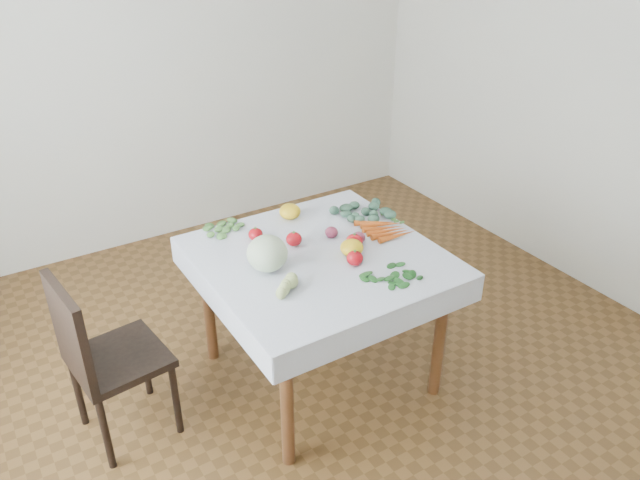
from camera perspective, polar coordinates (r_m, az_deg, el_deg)
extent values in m
plane|color=brown|center=(3.51, -0.04, -12.07)|extent=(4.00, 4.00, 0.00)
cube|color=silver|center=(4.57, -13.91, 16.16)|extent=(4.00, 0.04, 2.70)
cube|color=brown|center=(3.08, -0.05, -1.81)|extent=(1.00, 1.00, 0.04)
cylinder|color=brown|center=(2.83, -3.03, -14.73)|extent=(0.06, 0.06, 0.71)
cylinder|color=brown|center=(3.23, 10.88, -8.78)|extent=(0.06, 0.06, 0.71)
cylinder|color=brown|center=(3.46, -10.18, -5.89)|extent=(0.06, 0.06, 0.71)
cylinder|color=brown|center=(3.80, 2.11, -1.95)|extent=(0.06, 0.06, 0.71)
cube|color=white|center=(3.07, -0.05, -1.44)|extent=(1.12, 1.12, 0.01)
cube|color=black|center=(3.08, -17.89, -10.28)|extent=(0.45, 0.45, 0.04)
cube|color=black|center=(2.90, -21.92, -7.83)|extent=(0.09, 0.41, 0.44)
cylinder|color=black|center=(3.06, -19.00, -16.39)|extent=(0.03, 0.03, 0.41)
cylinder|color=black|center=(3.14, -13.03, -14.00)|extent=(0.03, 0.03, 0.41)
cylinder|color=black|center=(3.32, -21.25, -12.76)|extent=(0.03, 0.03, 0.41)
cylinder|color=black|center=(3.39, -15.73, -10.68)|extent=(0.03, 0.03, 0.41)
ellipsoid|color=#B0C2A3|center=(2.92, -4.84, -1.23)|extent=(0.26, 0.26, 0.17)
ellipsoid|color=#AC0B13|center=(3.20, -5.91, 0.52)|extent=(0.09, 0.09, 0.07)
ellipsoid|color=#AC0B13|center=(3.14, -2.40, 0.08)|extent=(0.08, 0.08, 0.07)
ellipsoid|color=#AC0B13|center=(3.11, 3.15, -0.14)|extent=(0.11, 0.11, 0.08)
ellipsoid|color=#AC0B13|center=(2.98, 3.20, -1.67)|extent=(0.08, 0.08, 0.07)
ellipsoid|color=yellow|center=(3.40, -2.77, 2.63)|extent=(0.14, 0.14, 0.08)
ellipsoid|color=yellow|center=(3.05, 2.92, -0.72)|extent=(0.15, 0.15, 0.08)
ellipsoid|color=maroon|center=(3.21, 1.06, 0.72)|extent=(0.08, 0.08, 0.06)
ellipsoid|color=maroon|center=(3.17, 3.56, 0.23)|extent=(0.09, 0.09, 0.06)
ellipsoid|color=#A4BC6C|center=(2.79, -2.92, -4.23)|extent=(0.06, 0.06, 0.05)
ellipsoid|color=#A4BC6C|center=(2.80, -3.55, -4.18)|extent=(0.06, 0.06, 0.05)
ellipsoid|color=#A4BC6C|center=(2.76, -3.02, -4.62)|extent=(0.06, 0.06, 0.05)
ellipsoid|color=#A4BC6C|center=(2.83, -2.50, -3.75)|extent=(0.06, 0.06, 0.05)
ellipsoid|color=#A4BC6C|center=(2.77, -4.58, -4.63)|extent=(0.06, 0.06, 0.05)
cone|color=#CD5016|center=(3.35, 5.12, 1.62)|extent=(0.21, 0.14, 0.03)
cone|color=#CD5016|center=(3.33, 5.49, 1.38)|extent=(0.22, 0.12, 0.03)
cone|color=#CD5016|center=(3.30, 5.86, 1.13)|extent=(0.22, 0.10, 0.03)
cone|color=#CD5016|center=(3.28, 6.24, 0.88)|extent=(0.23, 0.09, 0.03)
cone|color=#CD5016|center=(3.25, 6.62, 0.62)|extent=(0.23, 0.07, 0.03)
cone|color=#CD5016|center=(3.23, 7.01, 0.36)|extent=(0.23, 0.05, 0.03)
ellipsoid|color=#3B6149|center=(3.46, 4.12, 2.62)|extent=(0.06, 0.06, 0.04)
ellipsoid|color=#3B6149|center=(3.44, 3.36, 2.54)|extent=(0.06, 0.06, 0.04)
ellipsoid|color=#3B6149|center=(3.42, 4.20, 2.34)|extent=(0.06, 0.06, 0.04)
ellipsoid|color=#3B6149|center=(3.48, 3.91, 2.84)|extent=(0.06, 0.06, 0.04)
ellipsoid|color=#3B6149|center=(3.41, 3.14, 2.25)|extent=(0.06, 0.06, 0.04)
ellipsoid|color=#3B6149|center=(3.46, 4.89, 2.57)|extent=(0.06, 0.06, 0.04)
ellipsoid|color=#3B6149|center=(3.48, 2.97, 2.82)|extent=(0.06, 0.06, 0.04)
ellipsoid|color=#3B6149|center=(3.38, 3.92, 1.97)|extent=(0.06, 0.06, 0.04)
ellipsoid|color=#3B6149|center=(3.51, 4.75, 3.05)|extent=(0.06, 0.06, 0.04)
ellipsoid|color=#3B6149|center=(3.42, 2.20, 2.34)|extent=(0.06, 0.06, 0.04)
ellipsoid|color=#3B6149|center=(3.41, 5.33, 2.20)|extent=(0.06, 0.06, 0.04)
ellipsoid|color=#3B6149|center=(3.53, 3.38, 3.26)|extent=(0.06, 0.06, 0.04)
ellipsoid|color=#3B6149|center=(3.35, 2.81, 1.71)|extent=(0.06, 0.06, 0.04)
ellipsoid|color=#3B6149|center=(3.50, 5.90, 2.92)|extent=(0.06, 0.06, 0.04)
ellipsoid|color=#1B571D|center=(2.91, 6.97, -3.40)|extent=(0.06, 0.04, 0.01)
ellipsoid|color=#1B571D|center=(2.90, 6.25, -3.39)|extent=(0.06, 0.04, 0.01)
ellipsoid|color=#1B571D|center=(2.88, 6.89, -3.73)|extent=(0.06, 0.04, 0.01)
ellipsoid|color=#1B571D|center=(2.93, 6.90, -3.13)|extent=(0.06, 0.04, 0.01)
ellipsoid|color=#1B571D|center=(2.88, 5.93, -3.69)|extent=(0.06, 0.04, 0.01)
ellipsoid|color=#1B571D|center=(2.90, 7.58, -3.55)|extent=(0.06, 0.04, 0.01)
ellipsoid|color=#1B571D|center=(2.93, 6.09, -3.04)|extent=(0.06, 0.04, 0.01)
ellipsoid|color=#1B571D|center=(2.85, 6.46, -4.08)|extent=(0.06, 0.04, 0.01)
ellipsoid|color=#1B571D|center=(2.94, 7.69, -3.02)|extent=(0.06, 0.04, 0.01)
ellipsoid|color=#1B571D|center=(2.89, 5.22, -3.47)|extent=(0.06, 0.04, 0.01)
ellipsoid|color=#1B571D|center=(2.86, 7.74, -4.01)|extent=(0.06, 0.04, 0.01)
ellipsoid|color=#1B571D|center=(2.97, 6.65, -2.63)|extent=(0.06, 0.04, 0.01)
ellipsoid|color=#1B571D|center=(2.84, 5.42, -4.21)|extent=(0.06, 0.04, 0.01)
ellipsoid|color=#1B571D|center=(2.93, 8.58, -3.29)|extent=(0.06, 0.04, 0.01)
ellipsoid|color=#1B571D|center=(2.94, 5.04, -2.91)|extent=(0.06, 0.04, 0.01)
ellipsoid|color=#1B571D|center=(2.82, 7.07, -4.57)|extent=(0.06, 0.04, 0.01)
ellipsoid|color=#497B38|center=(3.33, -8.45, 1.11)|extent=(0.05, 0.05, 0.02)
ellipsoid|color=#497B38|center=(3.33, -8.99, 1.01)|extent=(0.05, 0.05, 0.02)
ellipsoid|color=#497B38|center=(3.31, -8.38, 0.92)|extent=(0.05, 0.05, 0.02)
ellipsoid|color=#497B38|center=(3.35, -8.60, 1.26)|extent=(0.05, 0.05, 0.02)
ellipsoid|color=#497B38|center=(3.30, -9.15, 0.78)|extent=(0.05, 0.05, 0.02)
ellipsoid|color=#497B38|center=(3.33, -7.88, 1.12)|extent=(0.05, 0.05, 0.02)
ellipsoid|color=#497B38|center=(3.35, -9.29, 1.19)|extent=(0.05, 0.05, 0.02)
ellipsoid|color=#497B38|center=(3.28, -8.57, 0.64)|extent=(0.05, 0.05, 0.02)
ellipsoid|color=#497B38|center=(3.37, -8.00, 1.45)|extent=(0.05, 0.05, 0.02)
ellipsoid|color=#497B38|center=(3.31, -9.83, 0.80)|extent=(0.05, 0.05, 0.02)
ellipsoid|color=#497B38|center=(3.30, -7.56, 0.88)|extent=(0.05, 0.05, 0.02)
ellipsoid|color=#497B38|center=(3.38, -9.00, 1.52)|extent=(0.05, 0.05, 0.02)
ellipsoid|color=#497B38|center=(3.26, -9.37, 0.39)|extent=(0.05, 0.05, 0.02)
ellipsoid|color=#497B38|center=(3.36, -7.15, 1.44)|extent=(0.05, 0.05, 0.02)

